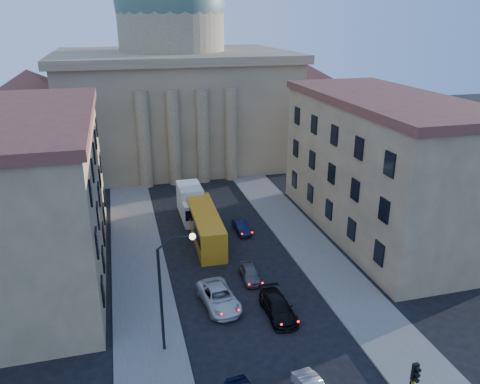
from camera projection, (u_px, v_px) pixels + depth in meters
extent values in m
cube|color=#605D58|center=(141.00, 279.00, 41.71)|extent=(5.00, 60.00, 0.15)
cube|color=#605D58|center=(317.00, 255.00, 45.81)|extent=(5.00, 60.00, 0.15)
cube|color=#766948|center=(175.00, 109.00, 75.31)|extent=(34.00, 26.00, 16.00)
cube|color=#766948|center=(173.00, 55.00, 72.34)|extent=(35.50, 27.50, 1.20)
cylinder|color=#766948|center=(171.00, 30.00, 71.07)|extent=(16.00, 16.00, 8.00)
sphere|color=#445C4E|center=(170.00, 2.00, 69.66)|extent=(16.40, 16.40, 16.40)
cube|color=#766948|center=(36.00, 135.00, 69.32)|extent=(13.00, 13.00, 11.00)
cone|color=brown|center=(28.00, 84.00, 66.67)|extent=(26.02, 26.02, 4.00)
cube|color=#766948|center=(301.00, 120.00, 79.45)|extent=(13.00, 13.00, 11.00)
cone|color=brown|center=(303.00, 75.00, 76.80)|extent=(26.02, 26.02, 4.00)
cylinder|color=#766948|center=(144.00, 140.00, 62.46)|extent=(1.80, 1.80, 13.00)
cylinder|color=#766948|center=(174.00, 138.00, 63.42)|extent=(1.80, 1.80, 13.00)
cylinder|color=#766948|center=(203.00, 136.00, 64.39)|extent=(1.80, 1.80, 13.00)
cylinder|color=#766948|center=(231.00, 135.00, 65.35)|extent=(1.80, 1.80, 13.00)
cube|color=tan|center=(33.00, 200.00, 40.83)|extent=(11.00, 26.00, 14.00)
cube|color=brown|center=(19.00, 117.00, 38.25)|extent=(11.60, 26.60, 0.80)
cube|color=tan|center=(380.00, 169.00, 49.03)|extent=(11.00, 26.00, 14.00)
cube|color=brown|center=(388.00, 99.00, 46.45)|extent=(11.60, 26.60, 0.80)
cube|color=black|center=(415.00, 372.00, 25.66)|extent=(0.34, 0.22, 1.10)
cylinder|color=#FF0C05|center=(417.00, 368.00, 25.43)|extent=(0.20, 0.03, 0.20)
cylinder|color=orange|center=(416.00, 374.00, 25.55)|extent=(0.20, 0.03, 0.20)
cylinder|color=#0CE526|center=(415.00, 379.00, 25.68)|extent=(0.20, 0.03, 0.20)
cube|color=black|center=(412.00, 383.00, 26.05)|extent=(0.22, 0.10, 0.30)
cylinder|color=black|center=(161.00, 302.00, 31.53)|extent=(0.20, 0.20, 8.00)
cylinder|color=black|center=(166.00, 243.00, 30.12)|extent=(1.30, 0.12, 0.96)
cylinder|color=black|center=(181.00, 237.00, 30.26)|extent=(1.30, 0.12, 0.12)
sphere|color=white|center=(192.00, 236.00, 30.46)|extent=(0.44, 0.44, 0.44)
imported|color=silver|center=(219.00, 297.00, 37.79)|extent=(3.12, 5.72, 1.52)
imported|color=black|center=(278.00, 307.00, 36.56)|extent=(2.07, 4.96, 1.43)
imported|color=#505055|center=(250.00, 273.00, 41.56)|extent=(1.69, 3.80, 1.27)
imported|color=black|center=(241.00, 227.00, 50.69)|extent=(1.36, 3.71, 1.22)
cube|color=orange|center=(205.00, 226.00, 48.64)|extent=(2.94, 11.30, 3.16)
cube|color=black|center=(205.00, 222.00, 48.46)|extent=(2.98, 10.69, 1.12)
cylinder|color=black|center=(202.00, 254.00, 45.08)|extent=(0.34, 1.03, 1.02)
cylinder|color=black|center=(223.00, 252.00, 45.51)|extent=(0.34, 1.03, 1.02)
cylinder|color=black|center=(191.00, 221.00, 52.52)|extent=(0.34, 1.03, 1.02)
cylinder|color=black|center=(209.00, 219.00, 52.95)|extent=(0.34, 1.03, 1.02)
cube|color=silver|center=(194.00, 213.00, 52.42)|extent=(2.51, 2.62, 2.62)
cube|color=black|center=(196.00, 215.00, 51.17)|extent=(2.40, 0.14, 1.20)
cube|color=silver|center=(190.00, 199.00, 54.87)|extent=(2.63, 4.58, 3.38)
cylinder|color=black|center=(186.00, 223.00, 52.05)|extent=(0.31, 0.98, 0.98)
cylinder|color=black|center=(205.00, 221.00, 52.57)|extent=(0.31, 0.98, 0.98)
cylinder|color=black|center=(180.00, 208.00, 56.00)|extent=(0.31, 0.98, 0.98)
cylinder|color=black|center=(198.00, 206.00, 56.52)|extent=(0.31, 0.98, 0.98)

